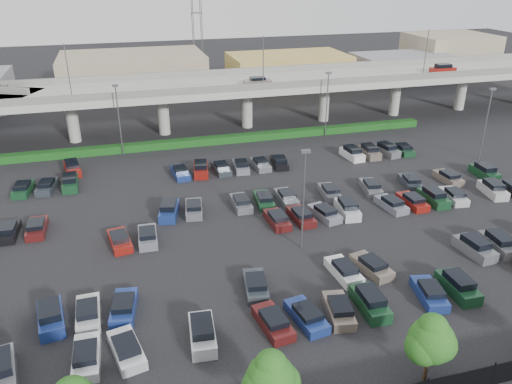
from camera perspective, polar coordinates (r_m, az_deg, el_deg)
The scene contains 8 objects.
ground at distance 56.42m, azimuth 2.36°, elevation -2.35°, with size 280.00×280.00×0.00m, color black.
overpass at distance 83.30m, azimuth -4.57°, elevation 11.71°, with size 150.00×13.00×15.80m.
hedge at distance 78.51m, azimuth -3.26°, elevation 6.06°, with size 66.00×1.60×1.10m, color #103A13.
tree_row at distance 34.81m, azimuth 17.72°, elevation -16.26°, with size 65.07×3.66×5.94m.
parked_cars at distance 52.84m, azimuth 4.97°, elevation -3.67°, with size 62.96×41.67×1.67m.
light_poles at distance 54.61m, azimuth -2.30°, elevation 3.88°, with size 66.90×48.38×10.30m.
distant_buildings at distance 115.16m, azimuth -1.27°, elevation 13.79°, with size 138.00×24.00×9.00m.
comm_tower at distance 123.68m, azimuth -6.83°, elevation 19.95°, with size 2.40×2.40×30.00m.
Camera 1 is at (-15.80, -47.66, 25.72)m, focal length 35.00 mm.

